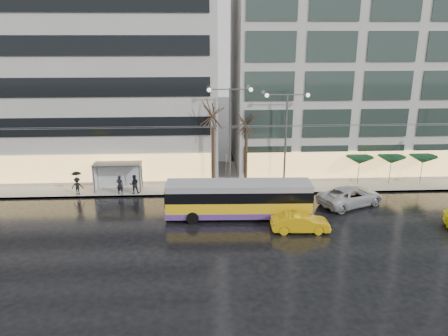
{
  "coord_description": "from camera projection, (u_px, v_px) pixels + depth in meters",
  "views": [
    {
      "loc": [
        -0.46,
        -26.87,
        13.73
      ],
      "look_at": [
        1.18,
        5.0,
        3.78
      ],
      "focal_mm": 35.0,
      "sensor_mm": 36.0,
      "label": 1
    }
  ],
  "objects": [
    {
      "name": "street_lamp_near",
      "position": [
        230.0,
        124.0,
        38.34
      ],
      "size": [
        3.96,
        0.36,
        9.03
      ],
      "color": "#595B60",
      "rests_on": "sidewalk"
    },
    {
      "name": "building_right",
      "position": [
        389.0,
        43.0,
        45.01
      ],
      "size": [
        32.0,
        14.0,
        25.0
      ],
      "primitive_type": "cube",
      "color": "#A6A49E",
      "rests_on": "sidewalk"
    },
    {
      "name": "street_lamp_far",
      "position": [
        286.0,
        127.0,
        38.67
      ],
      "size": [
        3.96,
        0.36,
        8.53
      ],
      "color": "#595B60",
      "rests_on": "sidewalk"
    },
    {
      "name": "parasol_c",
      "position": [
        423.0,
        159.0,
        40.47
      ],
      "size": [
        2.5,
        2.5,
        2.65
      ],
      "color": "#595B60",
      "rests_on": "sidewalk"
    },
    {
      "name": "pedestrian_b",
      "position": [
        134.0,
        184.0,
        38.2
      ],
      "size": [
        0.94,
        0.79,
        1.7
      ],
      "color": "black",
      "rests_on": "sidewalk"
    },
    {
      "name": "bus_shelter",
      "position": [
        114.0,
        170.0,
        38.92
      ],
      "size": [
        4.2,
        1.6,
        2.51
      ],
      "color": "#595B60",
      "rests_on": "sidewalk"
    },
    {
      "name": "pedestrian_a",
      "position": [
        119.0,
        179.0,
        37.84
      ],
      "size": [
        1.11,
        1.12,
        2.19
      ],
      "color": "black",
      "rests_on": "sidewalk"
    },
    {
      "name": "ground",
      "position": [
        211.0,
        243.0,
        29.73
      ],
      "size": [
        140.0,
        140.0,
        0.0
      ],
      "primitive_type": "plane",
      "color": "black",
      "rests_on": "ground"
    },
    {
      "name": "parasol_a",
      "position": [
        359.0,
        160.0,
        40.17
      ],
      "size": [
        2.5,
        2.5,
        2.65
      ],
      "color": "#595B60",
      "rests_on": "sidewalk"
    },
    {
      "name": "building_left",
      "position": [
        46.0,
        59.0,
        43.74
      ],
      "size": [
        34.0,
        14.0,
        22.0
      ],
      "primitive_type": "cube",
      "color": "#A6A49E",
      "rests_on": "sidewalk"
    },
    {
      "name": "trolleybus",
      "position": [
        239.0,
        200.0,
        33.45
      ],
      "size": [
        11.18,
        4.5,
        5.15
      ],
      "color": "yellow",
      "rests_on": "ground"
    },
    {
      "name": "tree_a",
      "position": [
        213.0,
        112.0,
        38.13
      ],
      "size": [
        3.2,
        3.2,
        8.4
      ],
      "color": "black",
      "rests_on": "sidewalk"
    },
    {
      "name": "parasol_b",
      "position": [
        391.0,
        160.0,
        40.32
      ],
      "size": [
        2.5,
        2.5,
        2.65
      ],
      "color": "#595B60",
      "rests_on": "sidewalk"
    },
    {
      "name": "kerb",
      "position": [
        231.0,
        194.0,
        38.43
      ],
      "size": [
        80.0,
        0.1,
        0.15
      ],
      "primitive_type": "cube",
      "color": "slate",
      "rests_on": "ground"
    },
    {
      "name": "pedestrian_c",
      "position": [
        77.0,
        182.0,
        37.89
      ],
      "size": [
        1.02,
        0.84,
        2.11
      ],
      "color": "black",
      "rests_on": "sidewalk"
    },
    {
      "name": "tree_b",
      "position": [
        247.0,
        119.0,
        38.67
      ],
      "size": [
        3.2,
        3.2,
        7.7
      ],
      "color": "black",
      "rests_on": "sidewalk"
    },
    {
      "name": "catenary",
      "position": [
        220.0,
        152.0,
        36.08
      ],
      "size": [
        42.24,
        5.12,
        7.0
      ],
      "color": "#595B60",
      "rests_on": "ground"
    },
    {
      "name": "taxi_b",
      "position": [
        300.0,
        223.0,
        31.26
      ],
      "size": [
        4.21,
        1.6,
        1.37
      ],
      "primitive_type": "imported",
      "rotation": [
        0.0,
        0.0,
        1.54
      ],
      "color": "#E7AE0C",
      "rests_on": "ground"
    },
    {
      "name": "sedan_silver",
      "position": [
        351.0,
        196.0,
        36.05
      ],
      "size": [
        6.26,
        4.7,
        1.58
      ],
      "primitive_type": "imported",
      "rotation": [
        0.0,
        0.0,
        1.99
      ],
      "color": "#B7B7BC",
      "rests_on": "ground"
    },
    {
      "name": "sidewalk",
      "position": [
        228.0,
        177.0,
        43.15
      ],
      "size": [
        80.0,
        10.0,
        0.15
      ],
      "primitive_type": "cube",
      "color": "gray",
      "rests_on": "ground"
    }
  ]
}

